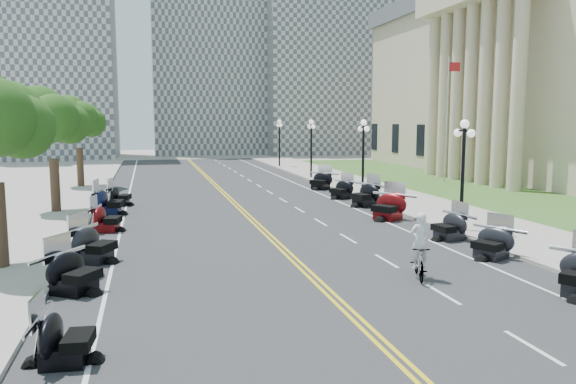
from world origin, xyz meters
TOP-DOWN VIEW (x-y plane):
  - ground at (0.00, 0.00)m, footprint 160.00×160.00m
  - road at (0.00, 10.00)m, footprint 16.00×90.00m
  - centerline_yellow_a at (-0.12, 10.00)m, footprint 0.12×90.00m
  - centerline_yellow_b at (0.12, 10.00)m, footprint 0.12×90.00m
  - edge_line_north at (6.40, 10.00)m, footprint 0.12×90.00m
  - edge_line_south at (-6.40, 10.00)m, footprint 0.12×90.00m
  - lane_dash_4 at (3.20, -8.00)m, footprint 0.12×2.00m
  - lane_dash_5 at (3.20, -4.00)m, footprint 0.12×2.00m
  - lane_dash_6 at (3.20, 0.00)m, footprint 0.12×2.00m
  - lane_dash_7 at (3.20, 4.00)m, footprint 0.12×2.00m
  - lane_dash_8 at (3.20, 8.00)m, footprint 0.12×2.00m
  - lane_dash_9 at (3.20, 12.00)m, footprint 0.12×2.00m
  - lane_dash_10 at (3.20, 16.00)m, footprint 0.12×2.00m
  - lane_dash_11 at (3.20, 20.00)m, footprint 0.12×2.00m
  - lane_dash_12 at (3.20, 24.00)m, footprint 0.12×2.00m
  - lane_dash_13 at (3.20, 28.00)m, footprint 0.12×2.00m
  - lane_dash_14 at (3.20, 32.00)m, footprint 0.12×2.00m
  - lane_dash_15 at (3.20, 36.00)m, footprint 0.12×2.00m
  - lane_dash_16 at (3.20, 40.00)m, footprint 0.12×2.00m
  - lane_dash_17 at (3.20, 44.00)m, footprint 0.12×2.00m
  - lane_dash_18 at (3.20, 48.00)m, footprint 0.12×2.00m
  - lane_dash_19 at (3.20, 52.00)m, footprint 0.12×2.00m
  - sidewalk_north at (10.50, 10.00)m, footprint 5.00×90.00m
  - sidewalk_south at (-10.50, 10.00)m, footprint 5.00×90.00m
  - lawn at (17.50, 18.00)m, footprint 9.00×60.00m
  - distant_block_a at (-18.00, 62.00)m, footprint 18.00×14.00m
  - distant_block_b at (4.00, 68.00)m, footprint 16.00×12.00m
  - distant_block_c at (22.00, 65.00)m, footprint 20.00×14.00m
  - street_lamp_2 at (8.60, 4.00)m, footprint 0.50×1.20m
  - street_lamp_3 at (8.60, 16.00)m, footprint 0.50×1.20m
  - street_lamp_4 at (8.60, 28.00)m, footprint 0.50×1.20m
  - street_lamp_5 at (8.60, 40.00)m, footprint 0.50×1.20m
  - flagpole at (18.00, 22.00)m, footprint 1.10×0.20m
  - tree_3 at (-10.00, 14.00)m, footprint 4.80×4.80m
  - tree_4 at (-10.00, 26.00)m, footprint 4.80×4.80m
  - motorcycle_n_5 at (7.10, -0.57)m, footprint 2.50×2.50m
  - motorcycle_n_6 at (7.28, 2.72)m, footprint 2.15×2.15m
  - motorcycle_n_7 at (6.74, 7.82)m, footprint 3.07×3.07m
  - motorcycle_n_8 at (7.29, 12.26)m, footprint 2.76×2.76m
  - motorcycle_n_9 at (7.03, 15.72)m, footprint 2.59×2.59m
  - motorcycle_n_10 at (7.16, 20.64)m, footprint 2.90×2.90m
  - motorcycle_s_4 at (-6.89, -6.32)m, footprint 1.93×1.93m
  - motorcycle_s_5 at (-7.29, -1.25)m, footprint 2.75×2.75m
  - motorcycle_s_6 at (-7.06, 2.40)m, footprint 2.79×2.79m
  - motorcycle_s_7 at (-7.00, 8.13)m, footprint 2.27×2.27m
  - motorcycle_s_8 at (-7.18, 12.71)m, footprint 2.52×2.52m
  - motorcycle_s_9 at (-6.77, 16.11)m, footprint 2.23×2.23m
  - bicycle at (3.27, -2.35)m, footprint 1.13×1.95m
  - cyclist_rider at (3.27, -2.35)m, footprint 0.66×0.43m

SIDE VIEW (x-z plane):
  - ground at x=0.00m, z-range 0.00..0.00m
  - road at x=0.00m, z-range 0.00..0.01m
  - centerline_yellow_a at x=-0.12m, z-range 0.01..0.01m
  - centerline_yellow_b at x=0.12m, z-range 0.01..0.01m
  - edge_line_north at x=6.40m, z-range 0.01..0.01m
  - edge_line_south at x=-6.40m, z-range 0.01..0.01m
  - lane_dash_4 at x=3.20m, z-range 0.01..0.01m
  - lane_dash_5 at x=3.20m, z-range 0.01..0.01m
  - lane_dash_6 at x=3.20m, z-range 0.01..0.01m
  - lane_dash_7 at x=3.20m, z-range 0.01..0.01m
  - lane_dash_8 at x=3.20m, z-range 0.01..0.01m
  - lane_dash_9 at x=3.20m, z-range 0.01..0.01m
  - lane_dash_10 at x=3.20m, z-range 0.01..0.01m
  - lane_dash_11 at x=3.20m, z-range 0.01..0.01m
  - lane_dash_12 at x=3.20m, z-range 0.01..0.01m
  - lane_dash_13 at x=3.20m, z-range 0.01..0.01m
  - lane_dash_14 at x=3.20m, z-range 0.01..0.01m
  - lane_dash_15 at x=3.20m, z-range 0.01..0.01m
  - lane_dash_16 at x=3.20m, z-range 0.01..0.01m
  - lane_dash_17 at x=3.20m, z-range 0.01..0.01m
  - lane_dash_18 at x=3.20m, z-range 0.01..0.01m
  - lane_dash_19 at x=3.20m, z-range 0.01..0.01m
  - lawn at x=17.50m, z-range 0.00..0.10m
  - sidewalk_north at x=10.50m, z-range 0.00..0.15m
  - sidewalk_south at x=-10.50m, z-range 0.00..0.15m
  - bicycle at x=3.27m, z-range 0.00..1.13m
  - motorcycle_s_4 at x=-6.89m, z-range 0.00..1.24m
  - motorcycle_s_9 at x=-6.77m, z-range 0.00..1.31m
  - motorcycle_n_5 at x=7.10m, z-range 0.00..1.31m
  - motorcycle_n_6 at x=7.28m, z-range 0.00..1.32m
  - motorcycle_n_9 at x=7.03m, z-range 0.00..1.34m
  - motorcycle_s_7 at x=-7.00m, z-range 0.00..1.35m
  - motorcycle_s_5 at x=-7.29m, z-range 0.00..1.39m
  - motorcycle_n_10 at x=7.16m, z-range 0.00..1.44m
  - motorcycle_s_6 at x=-7.06m, z-range 0.00..1.45m
  - motorcycle_n_8 at x=7.29m, z-range 0.00..1.54m
  - motorcycle_n_7 at x=6.74m, z-range 0.00..1.55m
  - motorcycle_s_8 at x=-7.18m, z-range 0.00..1.56m
  - cyclist_rider at x=3.27m, z-range 1.13..2.94m
  - street_lamp_2 at x=8.60m, z-range 0.15..5.05m
  - street_lamp_3 at x=8.60m, z-range 0.15..5.05m
  - street_lamp_4 at x=8.60m, z-range 0.15..5.05m
  - street_lamp_5 at x=8.60m, z-range 0.15..5.05m
  - tree_3 at x=-10.00m, z-range 0.15..9.35m
  - tree_4 at x=-10.00m, z-range 0.15..9.35m
  - flagpole at x=18.00m, z-range 0.00..10.00m
  - distant_block_c at x=22.00m, z-range 0.00..22.00m
  - distant_block_a at x=-18.00m, z-range 0.00..26.00m
  - distant_block_b at x=4.00m, z-range 0.00..30.00m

